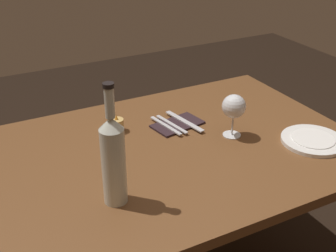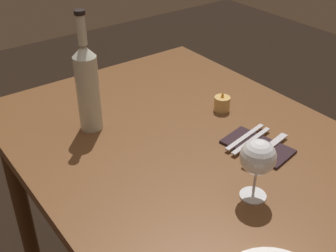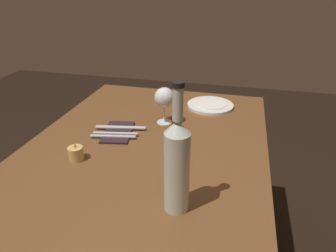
{
  "view_description": "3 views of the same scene",
  "coord_description": "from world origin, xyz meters",
  "px_view_note": "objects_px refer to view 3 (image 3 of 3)",
  "views": [
    {
      "loc": [
        -0.62,
        -1.16,
        1.52
      ],
      "look_at": [
        -0.03,
        -0.02,
        0.85
      ],
      "focal_mm": 46.78,
      "sensor_mm": 36.0,
      "label": 1
    },
    {
      "loc": [
        0.75,
        -0.67,
        1.44
      ],
      "look_at": [
        -0.04,
        -0.08,
        0.82
      ],
      "focal_mm": 46.11,
      "sensor_mm": 36.0,
      "label": 2
    },
    {
      "loc": [
        -0.93,
        -0.32,
        1.32
      ],
      "look_at": [
        -0.02,
        -0.1,
        0.85
      ],
      "focal_mm": 32.56,
      "sensor_mm": 36.0,
      "label": 3
    }
  ],
  "objects_px": {
    "folded_napkin": "(118,132)",
    "fork_outer": "(113,136)",
    "wine_glass_left": "(164,98)",
    "votive_candle": "(76,154)",
    "table_knife": "(121,127)",
    "wine_bottle": "(177,164)",
    "dinner_plate": "(210,105)",
    "fork_inner": "(115,133)"
  },
  "relations": [
    {
      "from": "folded_napkin",
      "to": "fork_outer",
      "type": "xyz_separation_m",
      "value": [
        -0.05,
        0.0,
        0.01
      ]
    },
    {
      "from": "wine_glass_left",
      "to": "votive_candle",
      "type": "bearing_deg",
      "value": 147.86
    },
    {
      "from": "votive_candle",
      "to": "folded_napkin",
      "type": "relative_size",
      "value": 0.32
    },
    {
      "from": "votive_candle",
      "to": "folded_napkin",
      "type": "distance_m",
      "value": 0.23
    },
    {
      "from": "fork_outer",
      "to": "table_knife",
      "type": "xyz_separation_m",
      "value": [
        0.08,
        0.0,
        0.0
      ]
    },
    {
      "from": "wine_bottle",
      "to": "dinner_plate",
      "type": "bearing_deg",
      "value": -0.53
    },
    {
      "from": "fork_inner",
      "to": "table_knife",
      "type": "bearing_deg",
      "value": 0.0
    },
    {
      "from": "dinner_plate",
      "to": "fork_outer",
      "type": "xyz_separation_m",
      "value": [
        -0.42,
        0.33,
        0.0
      ]
    },
    {
      "from": "votive_candle",
      "to": "fork_outer",
      "type": "distance_m",
      "value": 0.18
    },
    {
      "from": "folded_napkin",
      "to": "fork_outer",
      "type": "bearing_deg",
      "value": 180.0
    },
    {
      "from": "wine_glass_left",
      "to": "dinner_plate",
      "type": "xyz_separation_m",
      "value": [
        0.23,
        -0.17,
        -0.11
      ]
    },
    {
      "from": "votive_candle",
      "to": "table_knife",
      "type": "height_order",
      "value": "votive_candle"
    },
    {
      "from": "wine_bottle",
      "to": "votive_candle",
      "type": "bearing_deg",
      "value": 68.14
    },
    {
      "from": "wine_bottle",
      "to": "fork_outer",
      "type": "height_order",
      "value": "wine_bottle"
    },
    {
      "from": "dinner_plate",
      "to": "fork_inner",
      "type": "distance_m",
      "value": 0.51
    },
    {
      "from": "folded_napkin",
      "to": "fork_inner",
      "type": "bearing_deg",
      "value": 180.0
    },
    {
      "from": "wine_bottle",
      "to": "fork_inner",
      "type": "relative_size",
      "value": 2.03
    },
    {
      "from": "dinner_plate",
      "to": "folded_napkin",
      "type": "relative_size",
      "value": 1.08
    },
    {
      "from": "wine_bottle",
      "to": "fork_outer",
      "type": "distance_m",
      "value": 0.48
    },
    {
      "from": "wine_bottle",
      "to": "dinner_plate",
      "type": "relative_size",
      "value": 1.63
    },
    {
      "from": "wine_glass_left",
      "to": "fork_outer",
      "type": "height_order",
      "value": "wine_glass_left"
    },
    {
      "from": "votive_candle",
      "to": "wine_bottle",
      "type": "bearing_deg",
      "value": -111.86
    },
    {
      "from": "wine_glass_left",
      "to": "dinner_plate",
      "type": "relative_size",
      "value": 0.72
    },
    {
      "from": "fork_inner",
      "to": "table_knife",
      "type": "height_order",
      "value": "same"
    },
    {
      "from": "wine_glass_left",
      "to": "wine_bottle",
      "type": "height_order",
      "value": "wine_bottle"
    },
    {
      "from": "votive_candle",
      "to": "wine_glass_left",
      "type": "bearing_deg",
      "value": -32.14
    },
    {
      "from": "wine_bottle",
      "to": "votive_candle",
      "type": "height_order",
      "value": "wine_bottle"
    },
    {
      "from": "votive_candle",
      "to": "fork_inner",
      "type": "distance_m",
      "value": 0.21
    },
    {
      "from": "wine_bottle",
      "to": "fork_inner",
      "type": "bearing_deg",
      "value": 42.86
    },
    {
      "from": "dinner_plate",
      "to": "folded_napkin",
      "type": "bearing_deg",
      "value": 137.56
    },
    {
      "from": "wine_bottle",
      "to": "table_knife",
      "type": "bearing_deg",
      "value": 38.76
    },
    {
      "from": "wine_glass_left",
      "to": "fork_inner",
      "type": "height_order",
      "value": "wine_glass_left"
    },
    {
      "from": "wine_glass_left",
      "to": "fork_outer",
      "type": "bearing_deg",
      "value": 139.39
    },
    {
      "from": "table_knife",
      "to": "folded_napkin",
      "type": "bearing_deg",
      "value": 180.0
    },
    {
      "from": "votive_candle",
      "to": "fork_inner",
      "type": "xyz_separation_m",
      "value": [
        0.2,
        -0.06,
        -0.01
      ]
    },
    {
      "from": "wine_bottle",
      "to": "folded_napkin",
      "type": "height_order",
      "value": "wine_bottle"
    },
    {
      "from": "wine_bottle",
      "to": "fork_outer",
      "type": "bearing_deg",
      "value": 44.96
    },
    {
      "from": "wine_glass_left",
      "to": "folded_napkin",
      "type": "xyz_separation_m",
      "value": [
        -0.14,
        0.16,
        -0.11
      ]
    },
    {
      "from": "votive_candle",
      "to": "fork_inner",
      "type": "relative_size",
      "value": 0.37
    },
    {
      "from": "wine_glass_left",
      "to": "votive_candle",
      "type": "height_order",
      "value": "wine_glass_left"
    },
    {
      "from": "votive_candle",
      "to": "table_knife",
      "type": "bearing_deg",
      "value": -14.37
    },
    {
      "from": "fork_outer",
      "to": "dinner_plate",
      "type": "bearing_deg",
      "value": -38.82
    }
  ]
}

